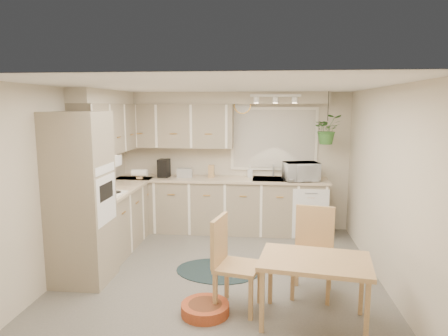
{
  "coord_description": "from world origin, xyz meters",
  "views": [
    {
      "loc": [
        0.54,
        -4.9,
        2.16
      ],
      "look_at": [
        -0.02,
        0.55,
        1.31
      ],
      "focal_mm": 32.0,
      "sensor_mm": 36.0,
      "label": 1
    }
  ],
  "objects": [
    {
      "name": "soffit_left",
      "position": [
        -1.85,
        1.0,
        2.3
      ],
      "size": [
        0.3,
        2.0,
        0.2
      ],
      "primitive_type": "cube",
      "color": "beige",
      "rests_on": "wall_left"
    },
    {
      "name": "dishwasher_front",
      "position": [
        1.3,
        1.49,
        0.42
      ],
      "size": [
        0.58,
        0.02,
        0.83
      ],
      "primitive_type": "cube",
      "color": "white",
      "rests_on": "base_cab_back"
    },
    {
      "name": "chair_back",
      "position": [
        1.1,
        -0.48,
        0.5
      ],
      "size": [
        0.55,
        0.55,
        1.0
      ],
      "primitive_type": "cube",
      "rotation": [
        0.0,
        0.0,
        2.94
      ],
      "color": "tan",
      "rests_on": "floor"
    },
    {
      "name": "wall_oven_face",
      "position": [
        -1.35,
        -0.38,
        1.05
      ],
      "size": [
        0.02,
        0.56,
        0.58
      ],
      "primitive_type": "cube",
      "color": "white",
      "rests_on": "oven_stack"
    },
    {
      "name": "pet_bed",
      "position": [
        -0.05,
        -1.04,
        0.06
      ],
      "size": [
        0.66,
        0.66,
        0.12
      ],
      "primitive_type": "cylinder",
      "rotation": [
        0.0,
        0.0,
        0.4
      ],
      "color": "#B54424",
      "rests_on": "floor"
    },
    {
      "name": "counter_left",
      "position": [
        -1.69,
        0.88,
        0.92
      ],
      "size": [
        0.64,
        1.89,
        0.04
      ],
      "primitive_type": "cube",
      "color": "beige",
      "rests_on": "base_cab_left"
    },
    {
      "name": "sink",
      "position": [
        0.7,
        1.8,
        0.9
      ],
      "size": [
        0.7,
        0.48,
        0.1
      ],
      "primitive_type": "cube",
      "color": "#B0B3B8",
      "rests_on": "counter_back"
    },
    {
      "name": "cooktop",
      "position": [
        -1.68,
        0.3,
        0.94
      ],
      "size": [
        0.52,
        0.58,
        0.02
      ],
      "primitive_type": "cube",
      "color": "white",
      "rests_on": "counter_left"
    },
    {
      "name": "hanging_plant",
      "position": [
        1.55,
        1.7,
        1.74
      ],
      "size": [
        0.49,
        0.53,
        0.38
      ],
      "primitive_type": "imported",
      "rotation": [
        0.0,
        0.0,
        0.12
      ],
      "color": "#376E2C",
      "rests_on": "ceiling"
    },
    {
      "name": "wall_front",
      "position": [
        0.0,
        -2.1,
        1.2
      ],
      "size": [
        4.0,
        0.04,
        2.4
      ],
      "primitive_type": "cube",
      "color": "beige",
      "rests_on": "floor"
    },
    {
      "name": "upper_cab_left",
      "position": [
        -1.82,
        1.0,
        1.83
      ],
      "size": [
        0.35,
        2.0,
        0.75
      ],
      "primitive_type": "cube",
      "color": "gray",
      "rests_on": "wall_left"
    },
    {
      "name": "oven_stack",
      "position": [
        -1.68,
        -0.38,
        1.05
      ],
      "size": [
        0.65,
        0.65,
        2.1
      ],
      "primitive_type": "cube",
      "color": "gray",
      "rests_on": "floor"
    },
    {
      "name": "ceiling",
      "position": [
        0.0,
        0.0,
        2.4
      ],
      "size": [
        4.2,
        4.2,
        0.0
      ],
      "primitive_type": "plane",
      "color": "white",
      "rests_on": "wall_back"
    },
    {
      "name": "toaster",
      "position": [
        -0.83,
        1.82,
        1.02
      ],
      "size": [
        0.27,
        0.16,
        0.16
      ],
      "primitive_type": "cube",
      "rotation": [
        0.0,
        0.0,
        0.06
      ],
      "color": "#B0B3B8",
      "rests_on": "counter_back"
    },
    {
      "name": "upper_cab_back",
      "position": [
        -1.0,
        1.93,
        1.83
      ],
      "size": [
        2.0,
        0.35,
        0.75
      ],
      "primitive_type": "cube",
      "color": "gray",
      "rests_on": "wall_back"
    },
    {
      "name": "window_frame",
      "position": [
        0.7,
        2.08,
        1.6
      ],
      "size": [
        1.5,
        0.02,
        1.1
      ],
      "primitive_type": "cube",
      "color": "white",
      "rests_on": "wall_back"
    },
    {
      "name": "base_cab_back",
      "position": [
        -0.2,
        1.8,
        0.45
      ],
      "size": [
        3.6,
        0.6,
        0.9
      ],
      "primitive_type": "cube",
      "color": "gray",
      "rests_on": "floor"
    },
    {
      "name": "wall_back",
      "position": [
        0.0,
        2.1,
        1.2
      ],
      "size": [
        4.0,
        0.04,
        2.4
      ],
      "primitive_type": "cube",
      "color": "beige",
      "rests_on": "floor"
    },
    {
      "name": "dining_table",
      "position": [
        1.05,
        -1.09,
        0.34
      ],
      "size": [
        1.17,
        0.87,
        0.67
      ],
      "primitive_type": "cube",
      "rotation": [
        0.0,
        0.0,
        -0.15
      ],
      "color": "tan",
      "rests_on": "floor"
    },
    {
      "name": "coffee_maker",
      "position": [
        -1.19,
        1.8,
        1.1
      ],
      "size": [
        0.19,
        0.23,
        0.32
      ],
      "primitive_type": "cube",
      "rotation": [
        0.0,
        0.0,
        -0.08
      ],
      "color": "black",
      "rests_on": "counter_back"
    },
    {
      "name": "wall_left",
      "position": [
        -2.0,
        0.0,
        1.2
      ],
      "size": [
        0.04,
        4.2,
        2.4
      ],
      "primitive_type": "cube",
      "color": "beige",
      "rests_on": "floor"
    },
    {
      "name": "microwave",
      "position": [
        1.15,
        1.7,
        1.13
      ],
      "size": [
        0.61,
        0.43,
        0.38
      ],
      "primitive_type": "imported",
      "rotation": [
        0.0,
        0.0,
        0.24
      ],
      "color": "white",
      "rests_on": "counter_back"
    },
    {
      "name": "track_light_bar",
      "position": [
        0.7,
        1.55,
        2.33
      ],
      "size": [
        0.8,
        0.04,
        0.04
      ],
      "primitive_type": "cube",
      "color": "white",
      "rests_on": "ceiling"
    },
    {
      "name": "chair_left",
      "position": [
        0.28,
        -0.88,
        0.5
      ],
      "size": [
        0.56,
        0.56,
        1.0
      ],
      "primitive_type": "cube",
      "rotation": [
        0.0,
        0.0,
        -1.8
      ],
      "color": "tan",
      "rests_on": "floor"
    },
    {
      "name": "floor",
      "position": [
        0.0,
        0.0,
        0.0
      ],
      "size": [
        4.2,
        4.2,
        0.0
      ],
      "primitive_type": "plane",
      "color": "slate",
      "rests_on": "ground"
    },
    {
      "name": "wall_clock",
      "position": [
        0.15,
        2.07,
        2.18
      ],
      "size": [
        0.3,
        0.03,
        0.3
      ],
      "primitive_type": "cylinder",
      "rotation": [
        1.57,
        0.0,
        0.0
      ],
      "color": "#C49445",
      "rests_on": "wall_back"
    },
    {
      "name": "range_hood",
      "position": [
        -1.7,
        0.3,
        1.4
      ],
      "size": [
        0.4,
        0.6,
        0.14
      ],
      "primitive_type": "cube",
      "color": "white",
      "rests_on": "upper_cab_left"
    },
    {
      "name": "window_blinds",
      "position": [
        0.7,
        2.07,
        1.6
      ],
      "size": [
        1.4,
        0.02,
        1.0
      ],
      "primitive_type": "cube",
      "color": "beige",
      "rests_on": "wall_back"
    },
    {
      "name": "soap_bottle",
      "position": [
        0.3,
        1.95,
        0.98
      ],
      "size": [
        0.1,
        0.2,
        0.09
      ],
      "primitive_type": "imported",
      "rotation": [
        0.0,
        0.0,
        0.07
      ],
      "color": "white",
      "rests_on": "counter_back"
    },
    {
      "name": "soffit_back",
      "position": [
        -0.2,
        1.95,
        2.3
      ],
      "size": [
        3.6,
        0.3,
        0.2
      ],
      "primitive_type": "cube",
      "color": "beige",
      "rests_on": "wall_back"
    },
    {
      "name": "counter_back",
      "position": [
        -0.2,
        1.79,
        0.92
      ],
      "size": [
        3.64,
        0.64,
        0.04
      ],
      "primitive_type": "cube",
      "color": "beige",
      "rests_on": "base_cab_back"
    },
    {
      "name": "knife_block",
      "position": [
        -0.37,
        1.85,
        1.05
      ],
      "size": [
        0.1,
        0.1,
        0.22
      ],
      "primitive_type": "cube",
      "rotation": [
        0.0,
        0.0,
        0.0
      ],
      "color": "tan",
      "rests_on": "counter_back"
    },
    {
      "name": "braided_rug",
      "position": [
        -0.06,
        0.07,
        0.01
      ],
      "size": [
        1.21,
        0.97,
        0.01
      ],
      "primitive_type": "ellipsoid",
      "rotation": [
        0.0,
        0.0,
        -0.13
      ],
      "color": "black",
      "rests_on": "floor"
    },
    {
      "name": "wall_right",
      "position": [
        2.0,
        0.0,
        1.2
      ],
      "size": [
        0.04,
        4.2,
        2.4
      ],
      "primitive_type": "cube",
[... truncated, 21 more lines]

